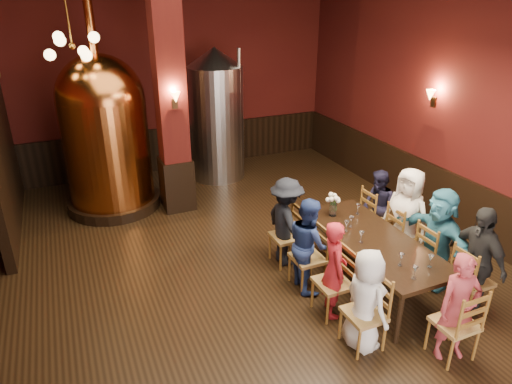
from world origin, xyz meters
name	(u,v)px	position (x,y,z in m)	size (l,w,h in m)	color
room	(245,132)	(0.00, 0.00, 2.25)	(10.00, 10.02, 4.50)	black
wainscot_right	(455,203)	(3.96, 0.00, 0.50)	(0.08, 9.90, 1.00)	black
wainscot_back	(166,149)	(0.00, 4.96, 0.50)	(7.90, 0.08, 1.00)	black
column	(170,93)	(-0.30, 2.80, 2.25)	(0.58, 0.58, 4.50)	#48120F
partition	(2,164)	(-3.20, 3.20, 1.20)	(0.22, 3.50, 2.40)	black
pendant_cluster	(72,46)	(-1.80, 2.90, 3.10)	(0.90, 0.90, 1.70)	#A57226
sconce_wall	(434,97)	(3.90, 0.80, 2.20)	(0.20, 0.20, 0.36)	black
sconce_column	(174,99)	(-0.30, 2.50, 2.20)	(0.20, 0.20, 0.36)	black
dining_table	(373,242)	(1.58, -0.82, 0.69)	(1.01, 2.40, 0.75)	black
chair_0	(364,314)	(0.74, -1.82, 0.46)	(0.46, 0.46, 0.92)	brown
person_0	(365,300)	(0.74, -1.82, 0.65)	(0.63, 0.41, 1.30)	white
chair_1	(333,283)	(0.73, -1.15, 0.46)	(0.46, 0.46, 0.92)	brown
person_1	(334,269)	(0.73, -1.15, 0.67)	(0.49, 0.32, 1.34)	red
chair_2	(308,258)	(0.73, -0.49, 0.46)	(0.46, 0.46, 0.92)	brown
person_2	(308,244)	(0.73, -0.49, 0.68)	(0.67, 0.33, 1.37)	navy
chair_3	(286,236)	(0.73, 0.18, 0.46)	(0.46, 0.46, 0.92)	brown
person_3	(286,222)	(0.73, 0.18, 0.70)	(0.91, 0.52, 1.41)	black
chair_4	(472,280)	(2.44, -1.82, 0.46)	(0.46, 0.46, 0.92)	brown
person_4	(476,260)	(2.44, -1.82, 0.76)	(0.89, 0.37, 1.51)	black
chair_5	(434,255)	(2.43, -1.15, 0.46)	(0.46, 0.46, 0.92)	brown
person_5	(438,238)	(2.43, -1.15, 0.74)	(1.37, 0.44, 1.48)	teal
chair_6	(403,234)	(2.43, -0.49, 0.46)	(0.46, 0.46, 0.92)	brown
person_6	(406,216)	(2.43, -0.49, 0.77)	(0.75, 0.49, 1.54)	white
chair_7	(376,216)	(2.43, 0.18, 0.46)	(0.46, 0.46, 0.92)	brown
person_7	(378,207)	(2.43, 0.18, 0.63)	(0.61, 0.30, 1.26)	black
chair_8	(455,323)	(1.59, -2.37, 0.46)	(0.46, 0.46, 0.92)	brown
person_8	(458,308)	(1.59, -2.37, 0.67)	(0.49, 0.32, 1.34)	#A0353D
copper_kettle	(105,132)	(-1.44, 3.33, 1.51)	(1.86, 1.86, 4.14)	black
steel_vessel	(216,115)	(0.96, 4.04, 1.43)	(1.26, 1.26, 2.85)	#B2B2B7
rose_vase	(334,201)	(1.44, 0.01, 0.99)	(0.22, 0.22, 0.37)	white
wine_glass_0	(358,209)	(1.82, -0.09, 0.83)	(0.07, 0.07, 0.17)	white
wine_glass_1	(415,273)	(1.43, -1.81, 0.83)	(0.07, 0.07, 0.17)	white
wine_glass_2	(377,257)	(1.24, -1.35, 0.83)	(0.07, 0.07, 0.17)	white
wine_glass_3	(351,222)	(1.48, -0.41, 0.83)	(0.07, 0.07, 0.17)	white
wine_glass_4	(430,261)	(1.78, -1.69, 0.83)	(0.07, 0.07, 0.17)	white
wine_glass_5	(346,226)	(1.35, -0.49, 0.83)	(0.07, 0.07, 0.17)	white
wine_glass_6	(361,237)	(1.35, -0.84, 0.83)	(0.07, 0.07, 0.17)	white
wine_glass_7	(401,260)	(1.47, -1.51, 0.83)	(0.07, 0.07, 0.17)	white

